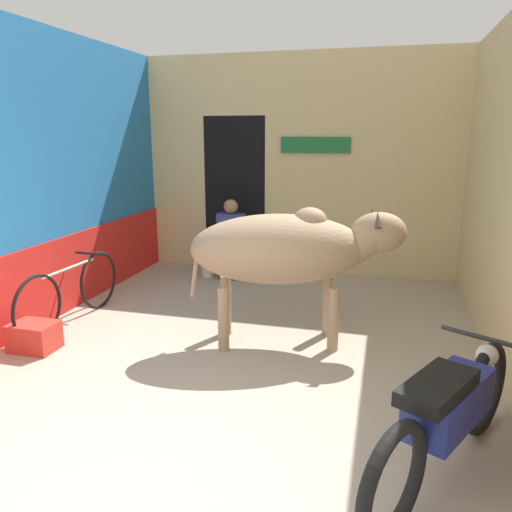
{
  "coord_description": "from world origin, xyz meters",
  "views": [
    {
      "loc": [
        1.32,
        -2.16,
        2.1
      ],
      "look_at": [
        0.12,
        2.37,
        0.94
      ],
      "focal_mm": 35.0,
      "sensor_mm": 36.0,
      "label": 1
    }
  ],
  "objects": [
    {
      "name": "crate",
      "position": [
        -1.98,
        1.73,
        0.14
      ],
      "size": [
        0.44,
        0.32,
        0.28
      ],
      "color": "red",
      "rests_on": "ground_plane"
    },
    {
      "name": "cow",
      "position": [
        0.41,
        2.56,
        0.99
      ],
      "size": [
        2.2,
        1.15,
        1.4
      ],
      "color": "tan",
      "rests_on": "ground_plane"
    },
    {
      "name": "shopkeeper_seated",
      "position": [
        -0.88,
        4.71,
        0.61
      ],
      "size": [
        0.39,
        0.33,
        1.16
      ],
      "color": "brown",
      "rests_on": "ground_plane"
    },
    {
      "name": "ground_plane",
      "position": [
        0.0,
        0.0,
        0.0
      ],
      "size": [
        30.0,
        30.0,
        0.0
      ],
      "primitive_type": "plane",
      "color": "tan"
    },
    {
      "name": "wall_left_shopfront",
      "position": [
        -2.44,
        2.62,
        1.57
      ],
      "size": [
        0.25,
        5.27,
        3.24
      ],
      "color": "#236BAD",
      "rests_on": "ground_plane"
    },
    {
      "name": "bicycle",
      "position": [
        -2.06,
        2.48,
        0.36
      ],
      "size": [
        0.44,
        1.76,
        0.72
      ],
      "color": "black",
      "rests_on": "ground_plane"
    },
    {
      "name": "plastic_stool",
      "position": [
        -1.23,
        4.65,
        0.22
      ],
      "size": [
        0.29,
        0.29,
        0.41
      ],
      "color": "beige",
      "rests_on": "ground_plane"
    },
    {
      "name": "wall_back_with_doorway",
      "position": [
        -0.37,
        5.53,
        1.46
      ],
      "size": [
        4.71,
        0.93,
        3.24
      ],
      "color": "#D1BC84",
      "rests_on": "ground_plane"
    },
    {
      "name": "motorcycle_near",
      "position": [
        1.76,
        0.76,
        0.45
      ],
      "size": [
        1.03,
        1.81,
        0.79
      ],
      "color": "black",
      "rests_on": "ground_plane"
    }
  ]
}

